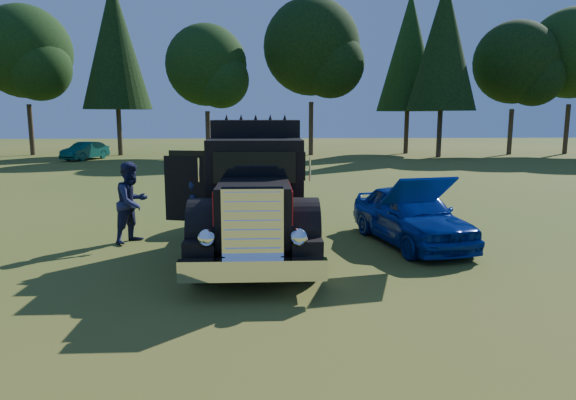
{
  "coord_description": "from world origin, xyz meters",
  "views": [
    {
      "loc": [
        0.39,
        -10.49,
        3.11
      ],
      "look_at": [
        0.86,
        0.05,
        1.37
      ],
      "focal_mm": 32.0,
      "sensor_mm": 36.0,
      "label": 1
    }
  ],
  "objects_px": {
    "spectator_far": "(132,202)",
    "distant_teal_car": "(85,151)",
    "diamond_t_truck": "(256,196)",
    "hotrod_coupe": "(411,215)",
    "spectator_near": "(196,215)"
  },
  "relations": [
    {
      "from": "diamond_t_truck",
      "to": "hotrod_coupe",
      "type": "relative_size",
      "value": 1.61
    },
    {
      "from": "spectator_near",
      "to": "distant_teal_car",
      "type": "relative_size",
      "value": 0.44
    },
    {
      "from": "hotrod_coupe",
      "to": "spectator_far",
      "type": "height_order",
      "value": "spectator_far"
    },
    {
      "from": "distant_teal_car",
      "to": "spectator_far",
      "type": "bearing_deg",
      "value": -48.93
    },
    {
      "from": "diamond_t_truck",
      "to": "spectator_far",
      "type": "xyz_separation_m",
      "value": [
        -3.05,
        0.94,
        -0.28
      ]
    },
    {
      "from": "diamond_t_truck",
      "to": "spectator_far",
      "type": "bearing_deg",
      "value": 162.86
    },
    {
      "from": "hotrod_coupe",
      "to": "distant_teal_car",
      "type": "distance_m",
      "value": 29.64
    },
    {
      "from": "diamond_t_truck",
      "to": "distant_teal_car",
      "type": "relative_size",
      "value": 1.89
    },
    {
      "from": "diamond_t_truck",
      "to": "spectator_near",
      "type": "relative_size",
      "value": 4.33
    },
    {
      "from": "diamond_t_truck",
      "to": "hotrod_coupe",
      "type": "xyz_separation_m",
      "value": [
        3.77,
        0.46,
        -0.57
      ]
    },
    {
      "from": "spectator_near",
      "to": "spectator_far",
      "type": "bearing_deg",
      "value": 64.08
    },
    {
      "from": "spectator_far",
      "to": "distant_teal_car",
      "type": "bearing_deg",
      "value": 51.5
    },
    {
      "from": "hotrod_coupe",
      "to": "spectator_near",
      "type": "relative_size",
      "value": 2.69
    },
    {
      "from": "diamond_t_truck",
      "to": "distant_teal_car",
      "type": "height_order",
      "value": "diamond_t_truck"
    },
    {
      "from": "diamond_t_truck",
      "to": "spectator_near",
      "type": "bearing_deg",
      "value": 173.88
    }
  ]
}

